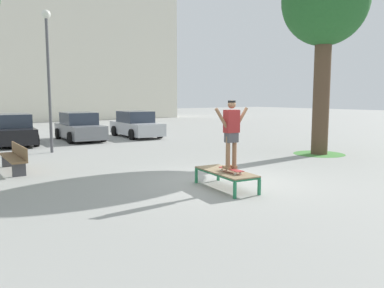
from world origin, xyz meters
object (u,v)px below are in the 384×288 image
(car_black, at_px, (13,131))
(car_silver, at_px, (136,125))
(skateboard, at_px, (231,169))
(tree_near_right, at_px, (325,5))
(light_post, at_px, (48,60))
(skater, at_px, (231,130))
(skate_box, at_px, (226,173))
(park_bench, at_px, (15,157))
(car_grey, at_px, (80,127))

(car_black, relative_size, car_silver, 1.02)
(skateboard, bearing_deg, tree_near_right, 20.85)
(car_silver, xyz_separation_m, light_post, (-5.86, -3.78, 3.13))
(skater, distance_m, light_post, 9.86)
(skateboard, relative_size, skater, 0.48)
(skateboard, relative_size, car_silver, 0.19)
(skate_box, distance_m, skateboard, 0.26)
(skateboard, bearing_deg, skater, 86.72)
(car_black, bearing_deg, skate_box, -78.73)
(park_bench, bearing_deg, skateboard, -56.39)
(tree_near_right, xyz_separation_m, light_post, (-8.89, 6.72, -2.11))
(skater, bearing_deg, skateboard, -93.28)
(skate_box, relative_size, car_black, 0.46)
(car_black, height_order, park_bench, car_black)
(skateboard, height_order, car_silver, car_silver)
(skateboard, distance_m, car_black, 13.56)
(skate_box, height_order, car_grey, car_grey)
(car_black, height_order, light_post, light_post)
(skate_box, height_order, car_silver, car_silver)
(skater, relative_size, tree_near_right, 0.21)
(tree_near_right, bearing_deg, car_silver, 106.11)
(skate_box, bearing_deg, skater, -96.85)
(car_black, distance_m, light_post, 5.06)
(skateboard, relative_size, car_grey, 0.19)
(tree_near_right, distance_m, car_grey, 13.47)
(tree_near_right, bearing_deg, skate_box, -160.73)
(car_black, bearing_deg, skater, -79.04)
(tree_near_right, xyz_separation_m, car_grey, (-6.34, 10.67, -5.24))
(car_black, bearing_deg, light_post, -78.91)
(skateboard, distance_m, tree_near_right, 9.30)
(skateboard, relative_size, park_bench, 0.34)
(light_post, bearing_deg, skateboard, -79.09)
(skater, bearing_deg, skate_box, 83.15)
(skater, height_order, car_silver, skater)
(car_grey, bearing_deg, car_black, -179.22)
(skate_box, relative_size, car_grey, 0.46)
(tree_near_right, xyz_separation_m, car_silver, (-3.03, 10.50, -5.24))
(car_silver, bearing_deg, tree_near_right, -73.89)
(skateboard, relative_size, light_post, 0.14)
(car_black, xyz_separation_m, car_grey, (3.31, 0.05, 0.00))
(light_post, bearing_deg, skate_box, -78.66)
(tree_near_right, relative_size, park_bench, 3.28)
(skate_box, relative_size, tree_near_right, 0.25)
(park_bench, bearing_deg, skater, -56.38)
(skate_box, distance_m, car_silver, 13.58)
(skateboard, distance_m, car_grey, 13.38)
(car_silver, bearing_deg, skater, -107.02)
(car_black, height_order, car_silver, same)
(skater, distance_m, tree_near_right, 8.76)
(skater, xyz_separation_m, car_black, (-2.58, 13.31, -0.84))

